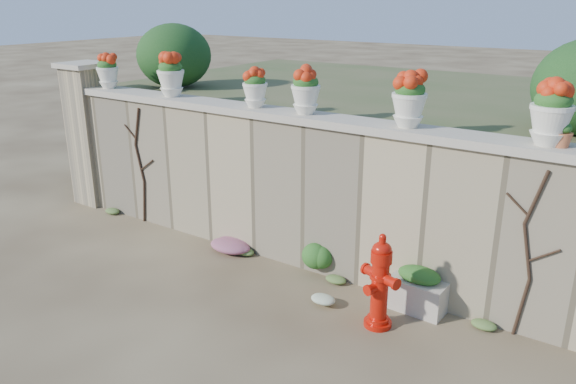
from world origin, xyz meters
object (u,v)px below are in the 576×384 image
Objects in this scene: planter_box at (418,290)px; terracotta_pot at (562,136)px; urn_pot_0 at (108,71)px; fire_hydrant at (380,281)px.

planter_box is 2.79× the size of terracotta_pot.
planter_box is 1.21× the size of urn_pot_0.
fire_hydrant is 5.78m from urn_pot_0.
terracotta_pot is at bearing 50.95° from fire_hydrant.
urn_pot_0 reaches higher than fire_hydrant.
fire_hydrant is 4.62× the size of terracotta_pot.
urn_pot_0 is (-5.64, 0.32, 2.12)m from planter_box.
urn_pot_0 is at bearing -170.53° from fire_hydrant.
urn_pot_0 is 2.30× the size of terracotta_pot.
fire_hydrant is at bearing -9.51° from urn_pot_0.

